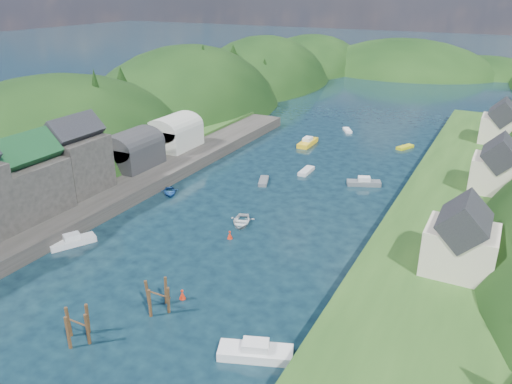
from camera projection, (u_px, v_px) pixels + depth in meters
The scene contains 14 objects.
ground at pixel (313, 171), 88.16m from camera, with size 600.00×600.00×0.00m, color black.
hillside_left at pixel (187, 143), 130.89m from camera, with size 44.00×245.56×52.00m.
far_hills at pixel (432, 100), 193.39m from camera, with size 103.00×68.00×44.00m.
hill_trees at pixel (348, 93), 95.94m from camera, with size 91.83×150.63×12.45m.
quay_left at pixel (87, 200), 73.41m from camera, with size 12.00×110.00×2.00m, color #2D2B28.
terrace_left_grass at pixel (52, 191), 76.30m from camera, with size 12.00×110.00×2.50m, color #234719.
boat_sheds at pixel (154, 138), 88.19m from camera, with size 7.00×21.00×7.50m.
terrace_right at pixel (456, 213), 68.85m from camera, with size 16.00×120.00×2.40m, color #234719.
right_bank_cottages at pixel (491, 167), 72.62m from camera, with size 9.00×59.24×8.41m.
piling_cluster_near at pixel (78, 328), 45.61m from camera, with size 2.82×2.67×3.80m.
piling_cluster_far at pixel (158, 299), 50.00m from camera, with size 3.07×2.88×3.60m.
channel_buoy_near at pixel (182, 295), 51.97m from camera, with size 0.70×0.70×1.10m.
channel_buoy_far at pixel (230, 235), 64.35m from camera, with size 0.70×0.70×1.10m.
moored_boats at pixel (184, 235), 64.19m from camera, with size 36.36×90.83×2.44m.
Camera 1 is at (29.21, -28.20, 30.33)m, focal length 35.00 mm.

